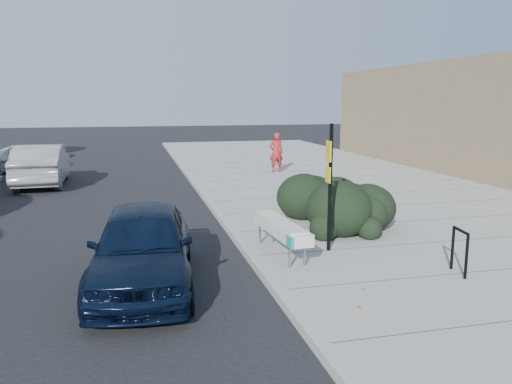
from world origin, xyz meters
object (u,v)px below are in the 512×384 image
(suv_silver, at_px, (23,159))
(wagon_silver, at_px, (42,165))
(pedestrian, at_px, (276,152))
(sedan_navy, at_px, (143,246))
(bike_rack, at_px, (460,247))
(sign_post, at_px, (329,180))
(bench, at_px, (281,228))

(suv_silver, bearing_deg, wagon_silver, 104.76)
(pedestrian, bearing_deg, suv_silver, -20.49)
(sedan_navy, distance_m, wagon_silver, 13.13)
(sedan_navy, xyz_separation_m, suv_silver, (-5.22, 16.73, -0.11))
(bike_rack, relative_size, sign_post, 0.31)
(pedestrian, bearing_deg, sedan_navy, 62.12)
(bench, xyz_separation_m, sedan_navy, (-2.87, -0.80, 0.04))
(bench, distance_m, suv_silver, 17.87)
(suv_silver, bearing_deg, bike_rack, 116.37)
(sedan_navy, distance_m, suv_silver, 17.53)
(pedestrian, bearing_deg, bike_rack, 86.08)
(bench, distance_m, sign_post, 1.46)
(sign_post, distance_m, wagon_silver, 14.11)
(sedan_navy, xyz_separation_m, pedestrian, (6.27, 12.87, 0.30))
(bench, height_order, sedan_navy, sedan_navy)
(bike_rack, xyz_separation_m, pedestrian, (0.50, 14.08, 0.38))
(sign_post, distance_m, suv_silver, 18.43)
(bench, height_order, pedestrian, pedestrian)
(bench, height_order, bike_rack, bike_rack)
(sedan_navy, height_order, wagon_silver, wagon_silver)
(sedan_navy, height_order, suv_silver, sedan_navy)
(bench, distance_m, bike_rack, 3.53)
(sign_post, bearing_deg, pedestrian, 82.87)
(bike_rack, height_order, sign_post, sign_post)
(bike_rack, relative_size, sedan_navy, 0.20)
(sign_post, bearing_deg, sedan_navy, -165.01)
(suv_silver, height_order, pedestrian, pedestrian)
(sedan_navy, xyz_separation_m, wagon_silver, (-3.72, 12.59, 0.07))
(bench, distance_m, sedan_navy, 2.98)
(bike_rack, height_order, wagon_silver, wagon_silver)
(bench, bearing_deg, pedestrian, 69.74)
(wagon_silver, bearing_deg, suv_silver, -71.74)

